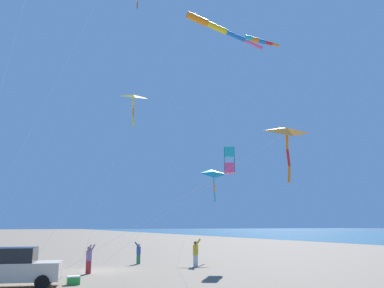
% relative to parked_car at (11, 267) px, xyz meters
% --- Properties ---
extents(ground_plane, '(600.00, 600.00, 0.00)m').
position_rel_parked_car_xyz_m(ground_plane, '(5.09, 5.77, -0.95)').
color(ground_plane, '#756654').
extents(parked_car, '(4.60, 2.79, 1.85)m').
position_rel_parked_car_xyz_m(parked_car, '(0.00, 0.00, 0.00)').
color(parked_car, beige).
rests_on(parked_car, ground_plane).
extents(cooler_box, '(0.62, 0.42, 0.42)m').
position_rel_parked_car_xyz_m(cooler_box, '(2.89, -0.05, -0.74)').
color(cooler_box, green).
rests_on(cooler_box, ground_plane).
extents(person_adult_flyer, '(0.67, 0.57, 1.95)m').
position_rel_parked_car_xyz_m(person_adult_flyer, '(12.10, 5.57, 0.11)').
color(person_adult_flyer, silver).
rests_on(person_adult_flyer, ground_plane).
extents(person_child_green_jacket, '(0.53, 0.42, 1.66)m').
position_rel_parked_car_xyz_m(person_child_green_jacket, '(8.93, 9.25, -0.05)').
color(person_child_green_jacket, '#3D7F51').
rests_on(person_child_green_jacket, ground_plane).
extents(person_bystander_far, '(0.62, 0.64, 1.78)m').
position_rel_parked_car_xyz_m(person_bystander_far, '(4.35, 4.27, 0.02)').
color(person_bystander_far, '#B72833').
rests_on(person_bystander_far, ground_plane).
extents(kite_delta_green_low_center, '(4.42, 3.14, 12.19)m').
position_rel_parked_car_xyz_m(kite_delta_green_low_center, '(7.10, 5.24, 10.88)').
color(kite_delta_green_low_center, yellow).
rests_on(kite_delta_green_low_center, ground_plane).
extents(kite_windsock_rainbow_low_near, '(15.94, 0.55, 17.98)m').
position_rel_parked_car_xyz_m(kite_windsock_rainbow_low_near, '(12.43, 2.79, 16.28)').
color(kite_windsock_rainbow_low_near, orange).
rests_on(kite_windsock_rainbow_low_near, ground_plane).
extents(kite_box_orange_high_right, '(12.09, 1.08, 8.95)m').
position_rel_parked_car_xyz_m(kite_box_orange_high_right, '(15.22, 6.00, 6.97)').
color(kite_box_orange_high_right, '#1EB7C6').
rests_on(kite_box_orange_high_right, ground_plane).
extents(kite_delta_yellow_midlevel, '(11.41, 7.21, 7.81)m').
position_rel_parked_car_xyz_m(kite_delta_yellow_midlevel, '(11.74, -6.02, 6.38)').
color(kite_delta_yellow_midlevel, orange).
rests_on(kite_delta_yellow_midlevel, ground_plane).
extents(kite_delta_striped_overhead, '(11.21, 2.29, 8.09)m').
position_rel_parked_car_xyz_m(kite_delta_striped_overhead, '(16.58, 11.49, 6.59)').
color(kite_delta_striped_overhead, '#1EB7C6').
rests_on(kite_delta_striped_overhead, ground_plane).
extents(kite_windsock_small_distant, '(10.90, 2.67, 20.46)m').
position_rel_parked_car_xyz_m(kite_windsock_small_distant, '(19.68, 8.20, 19.00)').
color(kite_windsock_small_distant, '#1EB7C6').
rests_on(kite_windsock_small_distant, ground_plane).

